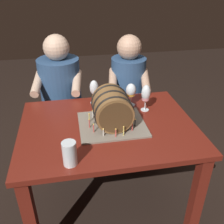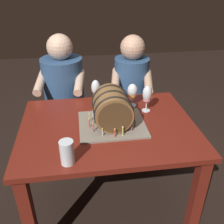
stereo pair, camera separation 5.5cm
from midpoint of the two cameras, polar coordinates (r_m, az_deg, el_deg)
name	(u,v)px [view 1 (the left image)]	position (r m, az deg, el deg)	size (l,w,h in m)	color
ground_plane	(109,203)	(2.20, -1.50, -19.69)	(8.00, 8.00, 0.00)	black
dining_table	(108,140)	(1.77, -1.77, -6.33)	(1.16, 0.87, 0.75)	maroon
barrel_cake	(112,110)	(1.64, -0.96, 0.51)	(0.44, 0.38, 0.26)	gray
wine_glass_amber	(131,91)	(1.89, 3.44, 4.73)	(0.07, 0.07, 0.18)	white
wine_glass_empty	(94,88)	(1.92, -4.87, 5.34)	(0.07, 0.07, 0.19)	white
wine_glass_rose	(146,94)	(1.83, 6.77, 4.02)	(0.07, 0.07, 0.20)	white
beer_pint	(70,154)	(1.37, -10.64, -9.30)	(0.08, 0.08, 0.14)	white
person_seated_left	(62,104)	(2.40, -11.74, 1.78)	(0.44, 0.52, 1.20)	#1B2D46
person_seated_right	(127,102)	(2.46, 2.85, 2.27)	(0.41, 0.50, 1.17)	#1B2D46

